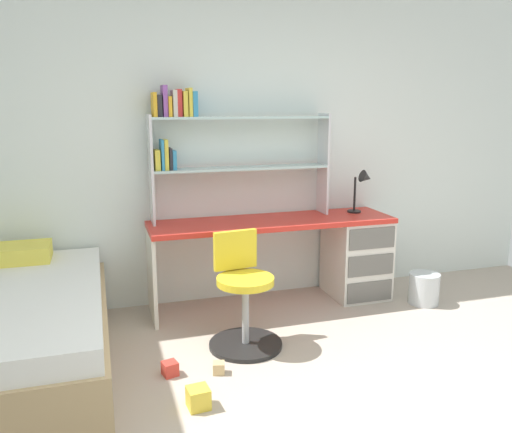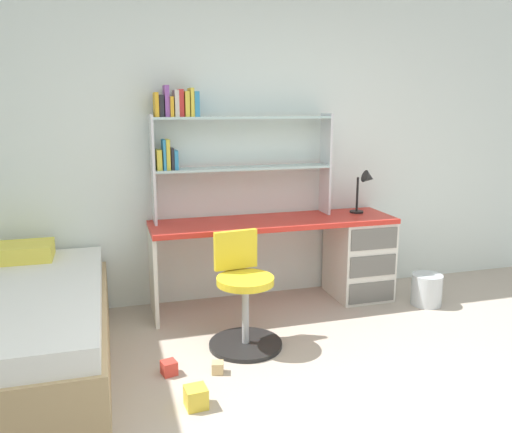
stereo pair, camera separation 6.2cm
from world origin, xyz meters
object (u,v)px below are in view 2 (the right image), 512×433
Objects in this scene: bed_platform at (5,334)px; toy_block_natural_3 at (218,368)px; toy_block_red_1 at (169,368)px; desk_lamp at (366,185)px; toy_block_yellow_2 at (196,397)px; swivel_chair at (244,302)px; desk at (334,252)px; waste_bin at (427,290)px; bookshelf_hutch at (216,139)px.

toy_block_natural_3 is at bearing -14.80° from bed_platform.
bed_platform is at bearing 164.57° from toy_block_red_1.
desk_lamp is 3.17× the size of toy_block_yellow_2.
swivel_chair reaches higher than bed_platform.
desk is 0.65m from desk_lamp.
desk is 2.64m from bed_platform.
desk reaches higher than toy_block_natural_3.
desk_lamp is 5.20× the size of toy_block_natural_3.
desk is at bearing 38.72° from toy_block_natural_3.
waste_bin is (1.70, 0.30, -0.19)m from swivel_chair.
bed_platform is (-1.54, -0.83, -1.13)m from bookshelf_hutch.
waste_bin is at bearing 14.28° from toy_block_red_1.
bookshelf_hutch is 0.78× the size of bed_platform.
waste_bin is at bearing 5.39° from bed_platform.
desk_lamp is at bearing 27.87° from toy_block_red_1.
toy_block_yellow_2 is (-1.46, -1.35, -0.36)m from desk.
bed_platform is 15.91× the size of toy_block_yellow_2.
desk is 1.07× the size of bed_platform.
bookshelf_hutch is at bearing 162.90° from waste_bin.
bed_platform is at bearing -165.13° from desk.
swivel_chair is (0.00, -0.83, -1.09)m from bookshelf_hutch.
desk_lamp is (0.30, 0.04, 0.57)m from desk.
bed_platform reaches higher than toy_block_natural_3.
bed_platform is 7.21× the size of waste_bin.
toy_block_yellow_2 reaches higher than toy_block_natural_3.
desk_lamp reaches higher than desk.
desk_lamp is 1.63m from swivel_chair.
toy_block_natural_3 is (-1.96, -0.64, -0.10)m from waste_bin.
bed_platform is (-1.54, -0.00, -0.04)m from swivel_chair.
bookshelf_hutch is 1.37m from swivel_chair.
waste_bin reaches higher than toy_block_red_1.
bookshelf_hutch reaches higher than desk.
toy_block_yellow_2 is 1.64× the size of toy_block_natural_3.
toy_block_red_1 is at bearing -165.72° from waste_bin.
waste_bin is at bearing -45.36° from desk_lamp.
desk_lamp is 2.11m from toy_block_natural_3.
desk_lamp is at bearing 7.48° from desk.
waste_bin is (3.24, 0.31, -0.15)m from bed_platform.
desk_lamp reaches higher than toy_block_red_1.
toy_block_natural_3 is (-1.26, -1.01, -0.39)m from desk.
bookshelf_hutch is 1.82m from toy_block_natural_3.
desk_lamp is (1.30, -0.12, -0.41)m from bookshelf_hutch.
bookshelf_hutch is at bearing 28.34° from bed_platform.
toy_block_natural_3 is at bearing -141.28° from desk.
toy_block_red_1 is (-1.56, -0.95, -0.38)m from desk.
desk_lamp is at bearing 38.37° from toy_block_yellow_2.
toy_block_red_1 is at bearing -154.18° from swivel_chair.
desk is 0.84m from waste_bin.
desk_lamp is 4.27× the size of toy_block_red_1.
waste_bin is 3.62× the size of toy_block_natural_3.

